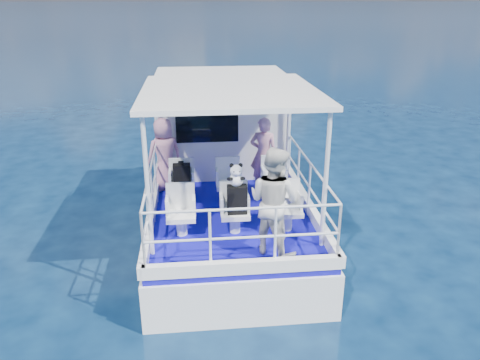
% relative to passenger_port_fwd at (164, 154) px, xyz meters
% --- Properties ---
extents(ground, '(2000.00, 2000.00, 0.00)m').
position_rel_passenger_port_fwd_xyz_m(ground, '(1.25, -1.01, -1.65)').
color(ground, '#061831').
rests_on(ground, ground).
extents(hull, '(3.00, 7.00, 1.60)m').
position_rel_passenger_port_fwd_xyz_m(hull, '(1.25, -0.01, -1.65)').
color(hull, white).
rests_on(hull, ground).
extents(deck, '(2.90, 6.90, 0.10)m').
position_rel_passenger_port_fwd_xyz_m(deck, '(1.25, -0.01, -0.80)').
color(deck, '#100A93').
rests_on(deck, hull).
extents(cabin, '(2.85, 2.00, 2.20)m').
position_rel_passenger_port_fwd_xyz_m(cabin, '(1.25, 1.29, 0.35)').
color(cabin, white).
rests_on(cabin, deck).
extents(canopy, '(3.00, 3.20, 0.08)m').
position_rel_passenger_port_fwd_xyz_m(canopy, '(1.25, -1.21, 1.49)').
color(canopy, white).
rests_on(canopy, cabin).
extents(canopy_posts, '(2.77, 2.97, 2.20)m').
position_rel_passenger_port_fwd_xyz_m(canopy_posts, '(1.25, -1.26, 0.35)').
color(canopy_posts, white).
rests_on(canopy_posts, deck).
extents(railings, '(2.84, 3.59, 1.00)m').
position_rel_passenger_port_fwd_xyz_m(railings, '(1.25, -1.58, -0.25)').
color(railings, white).
rests_on(railings, deck).
extents(seat_port_fwd, '(0.48, 0.46, 0.38)m').
position_rel_passenger_port_fwd_xyz_m(seat_port_fwd, '(0.35, -0.81, -0.56)').
color(seat_port_fwd, white).
rests_on(seat_port_fwd, deck).
extents(seat_center_fwd, '(0.48, 0.46, 0.38)m').
position_rel_passenger_port_fwd_xyz_m(seat_center_fwd, '(1.25, -0.81, -0.56)').
color(seat_center_fwd, white).
rests_on(seat_center_fwd, deck).
extents(seat_stbd_fwd, '(0.48, 0.46, 0.38)m').
position_rel_passenger_port_fwd_xyz_m(seat_stbd_fwd, '(2.15, -0.81, -0.56)').
color(seat_stbd_fwd, white).
rests_on(seat_stbd_fwd, deck).
extents(seat_port_aft, '(0.48, 0.46, 0.38)m').
position_rel_passenger_port_fwd_xyz_m(seat_port_aft, '(0.35, -2.11, -0.56)').
color(seat_port_aft, white).
rests_on(seat_port_aft, deck).
extents(seat_center_aft, '(0.48, 0.46, 0.38)m').
position_rel_passenger_port_fwd_xyz_m(seat_center_aft, '(1.25, -2.11, -0.56)').
color(seat_center_aft, white).
rests_on(seat_center_aft, deck).
extents(seat_stbd_aft, '(0.48, 0.46, 0.38)m').
position_rel_passenger_port_fwd_xyz_m(seat_stbd_aft, '(2.15, -2.11, -0.56)').
color(seat_stbd_aft, white).
rests_on(seat_stbd_aft, deck).
extents(passenger_port_fwd, '(0.67, 0.59, 1.50)m').
position_rel_passenger_port_fwd_xyz_m(passenger_port_fwd, '(0.00, 0.00, 0.00)').
color(passenger_port_fwd, pink).
rests_on(passenger_port_fwd, deck).
extents(passenger_stbd_fwd, '(0.64, 0.51, 1.53)m').
position_rel_passenger_port_fwd_xyz_m(passenger_stbd_fwd, '(2.01, -0.25, 0.02)').
color(passenger_stbd_fwd, '#CE859E').
rests_on(passenger_stbd_fwd, deck).
extents(passenger_stbd_aft, '(1.05, 1.04, 1.71)m').
position_rel_passenger_port_fwd_xyz_m(passenger_stbd_aft, '(1.77, -2.82, 0.10)').
color(passenger_stbd_aft, silver).
rests_on(passenger_stbd_aft, deck).
extents(backpack_port, '(0.33, 0.18, 0.43)m').
position_rel_passenger_port_fwd_xyz_m(backpack_port, '(0.36, -0.83, -0.16)').
color(backpack_port, black).
rests_on(backpack_port, seat_port_fwd).
extents(backpack_center, '(0.32, 0.18, 0.49)m').
position_rel_passenger_port_fwd_xyz_m(backpack_center, '(1.28, -2.16, -0.13)').
color(backpack_center, black).
rests_on(backpack_center, seat_center_aft).
extents(compact_camera, '(0.10, 0.06, 0.06)m').
position_rel_passenger_port_fwd_xyz_m(compact_camera, '(0.35, -0.83, 0.09)').
color(compact_camera, black).
rests_on(compact_camera, backpack_port).
extents(panda, '(0.25, 0.21, 0.39)m').
position_rel_passenger_port_fwd_xyz_m(panda, '(1.27, -2.16, 0.31)').
color(panda, white).
rests_on(panda, backpack_center).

